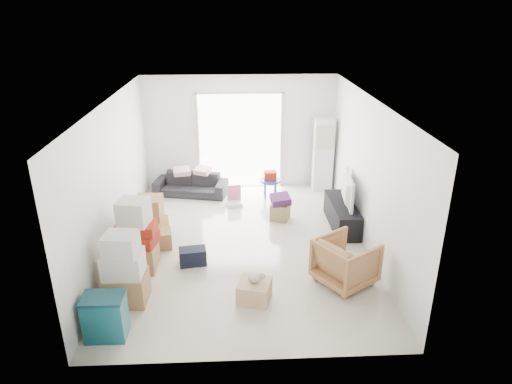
{
  "coord_description": "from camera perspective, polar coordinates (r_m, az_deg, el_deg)",
  "views": [
    {
      "loc": [
        -0.13,
        -7.52,
        4.18
      ],
      "look_at": [
        0.25,
        0.2,
        0.98
      ],
      "focal_mm": 32.0,
      "sensor_mm": 36.0,
      "label": 1
    }
  ],
  "objects": [
    {
      "name": "plush_bunny",
      "position": [
        6.95,
        0.04,
        -10.72
      ],
      "size": [
        0.27,
        0.15,
        0.13
      ],
      "rotation": [
        0.0,
        0.0,
        0.13
      ],
      "color": "#B2ADA8",
      "rests_on": "wood_crate"
    },
    {
      "name": "toy_walker",
      "position": [
        10.21,
        -2.74,
        -0.95
      ],
      "size": [
        0.38,
        0.34,
        0.44
      ],
      "rotation": [
        0.0,
        0.0,
        0.19
      ],
      "color": "silver",
      "rests_on": "room_shell"
    },
    {
      "name": "ottoman",
      "position": [
        9.51,
        3.03,
        -2.46
      ],
      "size": [
        0.46,
        0.46,
        0.35
      ],
      "primitive_type": "cube",
      "rotation": [
        0.0,
        0.0,
        -0.4
      ],
      "color": "olive",
      "rests_on": "room_shell"
    },
    {
      "name": "armchair",
      "position": [
        7.46,
        11.18,
        -8.28
      ],
      "size": [
        1.09,
        1.11,
        0.84
      ],
      "primitive_type": "imported",
      "rotation": [
        0.0,
        0.0,
        2.16
      ],
      "color": "#AE7A4D",
      "rests_on": "room_shell"
    },
    {
      "name": "storage_bins",
      "position": [
        6.62,
        -18.32,
        -14.55
      ],
      "size": [
        0.56,
        0.39,
        0.64
      ],
      "rotation": [
        0.0,
        0.0,
        -0.0
      ],
      "color": "#145761",
      "rests_on": "room_shell"
    },
    {
      "name": "pillow_right",
      "position": [
        10.67,
        -6.74,
        3.43
      ],
      "size": [
        0.49,
        0.45,
        0.13
      ],
      "primitive_type": "cube",
      "rotation": [
        0.0,
        0.0,
        -0.46
      ],
      "color": "#F2B1BA",
      "rests_on": "sofa"
    },
    {
      "name": "blanket",
      "position": [
        9.4,
        3.06,
        -1.1
      ],
      "size": [
        0.43,
        0.43,
        0.14
      ],
      "primitive_type": "cube",
      "rotation": [
        0.0,
        0.0,
        0.12
      ],
      "color": "#461C45",
      "rests_on": "ottoman"
    },
    {
      "name": "tv_console",
      "position": [
        9.35,
        10.67,
        -2.8
      ],
      "size": [
        0.45,
        1.49,
        0.5
      ],
      "primitive_type": "cube",
      "color": "black",
      "rests_on": "room_shell"
    },
    {
      "name": "room_shell",
      "position": [
        8.04,
        -1.68,
        1.86
      ],
      "size": [
        4.98,
        6.48,
        3.18
      ],
      "color": "beige",
      "rests_on": "ground"
    },
    {
      "name": "box_stack_a",
      "position": [
        7.12,
        -16.14,
        -9.58
      ],
      "size": [
        0.64,
        0.54,
        1.14
      ],
      "rotation": [
        0.0,
        0.0,
        -0.08
      ],
      "color": "#9C6E46",
      "rests_on": "room_shell"
    },
    {
      "name": "duffel_bag",
      "position": [
        8.01,
        -7.92,
        -7.99
      ],
      "size": [
        0.49,
        0.34,
        0.29
      ],
      "primitive_type": "cube",
      "rotation": [
        0.0,
        0.0,
        0.15
      ],
      "color": "black",
      "rests_on": "room_shell"
    },
    {
      "name": "sofa",
      "position": [
        10.79,
        -8.18,
        1.34
      ],
      "size": [
        1.75,
        0.82,
        0.66
      ],
      "primitive_type": "imported",
      "rotation": [
        0.0,
        0.0,
        -0.2
      ],
      "color": "#222227",
      "rests_on": "room_shell"
    },
    {
      "name": "pillow_left",
      "position": [
        10.69,
        -9.31,
        3.29
      ],
      "size": [
        0.43,
        0.37,
        0.12
      ],
      "primitive_type": "cube",
      "rotation": [
        0.0,
        0.0,
        0.2
      ],
      "color": "#F2B1BA",
      "rests_on": "sofa"
    },
    {
      "name": "wood_crate",
      "position": [
        7.07,
        -0.2,
        -12.23
      ],
      "size": [
        0.58,
        0.58,
        0.31
      ],
      "primitive_type": "cube",
      "rotation": [
        0.0,
        0.0,
        -0.27
      ],
      "color": "tan",
      "rests_on": "room_shell"
    },
    {
      "name": "box_stack_c",
      "position": [
        8.94,
        -13.1,
        -3.17
      ],
      "size": [
        0.66,
        0.59,
        0.82
      ],
      "rotation": [
        0.0,
        0.0,
        -0.2
      ],
      "color": "#9C6E46",
      "rests_on": "room_shell"
    },
    {
      "name": "sliding_door",
      "position": [
        10.91,
        -2.02,
        6.85
      ],
      "size": [
        2.1,
        0.04,
        2.33
      ],
      "color": "white",
      "rests_on": "room_shell"
    },
    {
      "name": "box_stack_b",
      "position": [
        7.92,
        -14.69,
        -5.68
      ],
      "size": [
        0.75,
        0.62,
        1.25
      ],
      "rotation": [
        0.0,
        0.0,
        -0.12
      ],
      "color": "#9C6E46",
      "rests_on": "room_shell"
    },
    {
      "name": "ac_tower",
      "position": [
        10.9,
        8.38,
        4.59
      ],
      "size": [
        0.45,
        0.3,
        1.75
      ],
      "primitive_type": "cube",
      "color": "silver",
      "rests_on": "room_shell"
    },
    {
      "name": "kids_table",
      "position": [
        10.51,
        1.79,
        1.63
      ],
      "size": [
        0.49,
        0.49,
        0.62
      ],
      "rotation": [
        0.0,
        0.0,
        -0.23
      ],
      "color": "#1131B8",
      "rests_on": "room_shell"
    },
    {
      "name": "television",
      "position": [
        9.22,
        10.81,
        -1.03
      ],
      "size": [
        0.7,
        1.08,
        0.13
      ],
      "primitive_type": "imported",
      "rotation": [
        0.0,
        0.0,
        1.46
      ],
      "color": "black",
      "rests_on": "tv_console"
    },
    {
      "name": "loose_box",
      "position": [
        8.65,
        -11.78,
        -5.74
      ],
      "size": [
        0.44,
        0.44,
        0.32
      ],
      "primitive_type": "cube",
      "rotation": [
        0.0,
        0.0,
        0.15
      ],
      "color": "#9C6E46",
      "rests_on": "room_shell"
    }
  ]
}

